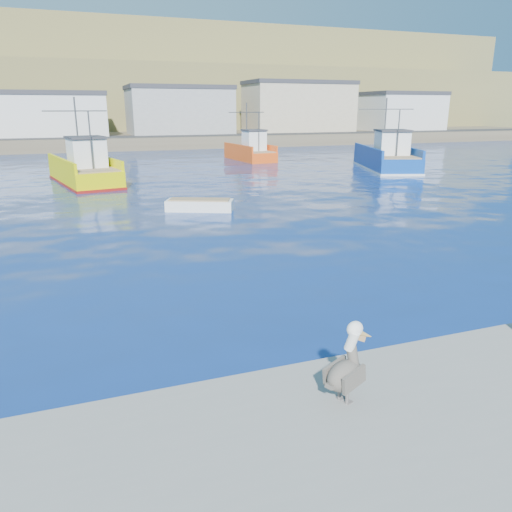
{
  "coord_description": "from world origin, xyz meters",
  "views": [
    {
      "loc": [
        -6.41,
        -11.23,
        5.48
      ],
      "look_at": [
        -1.46,
        2.15,
        1.23
      ],
      "focal_mm": 35.0,
      "sensor_mm": 36.0,
      "label": 1
    }
  ],
  "objects_px": {
    "skiff_mid": "(200,206)",
    "pelican": "(347,368)",
    "trawler_yellow_b": "(85,171)",
    "trawler_blue": "(387,158)",
    "boat_orange": "(251,151)"
  },
  "relations": [
    {
      "from": "boat_orange",
      "to": "trawler_yellow_b",
      "type": "bearing_deg",
      "value": -145.47
    },
    {
      "from": "pelican",
      "to": "trawler_blue",
      "type": "bearing_deg",
      "value": 54.64
    },
    {
      "from": "trawler_yellow_b",
      "to": "boat_orange",
      "type": "distance_m",
      "value": 21.27
    },
    {
      "from": "trawler_yellow_b",
      "to": "boat_orange",
      "type": "xyz_separation_m",
      "value": [
        17.52,
        12.06,
        0.04
      ]
    },
    {
      "from": "trawler_blue",
      "to": "boat_orange",
      "type": "height_order",
      "value": "trawler_blue"
    },
    {
      "from": "trawler_blue",
      "to": "pelican",
      "type": "bearing_deg",
      "value": -125.36
    },
    {
      "from": "trawler_blue",
      "to": "skiff_mid",
      "type": "relative_size",
      "value": 2.93
    },
    {
      "from": "trawler_yellow_b",
      "to": "pelican",
      "type": "xyz_separation_m",
      "value": [
        3.2,
        -32.95,
        0.16
      ]
    },
    {
      "from": "trawler_blue",
      "to": "skiff_mid",
      "type": "xyz_separation_m",
      "value": [
        -21.01,
        -12.99,
        -0.75
      ]
    },
    {
      "from": "trawler_yellow_b",
      "to": "trawler_blue",
      "type": "distance_m",
      "value": 26.56
    },
    {
      "from": "pelican",
      "to": "trawler_yellow_b",
      "type": "bearing_deg",
      "value": 95.54
    },
    {
      "from": "skiff_mid",
      "to": "pelican",
      "type": "xyz_separation_m",
      "value": [
        -2.34,
        -19.92,
        0.87
      ]
    },
    {
      "from": "boat_orange",
      "to": "skiff_mid",
      "type": "relative_size",
      "value": 2.08
    },
    {
      "from": "trawler_blue",
      "to": "boat_orange",
      "type": "relative_size",
      "value": 1.41
    },
    {
      "from": "boat_orange",
      "to": "skiff_mid",
      "type": "height_order",
      "value": "boat_orange"
    }
  ]
}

